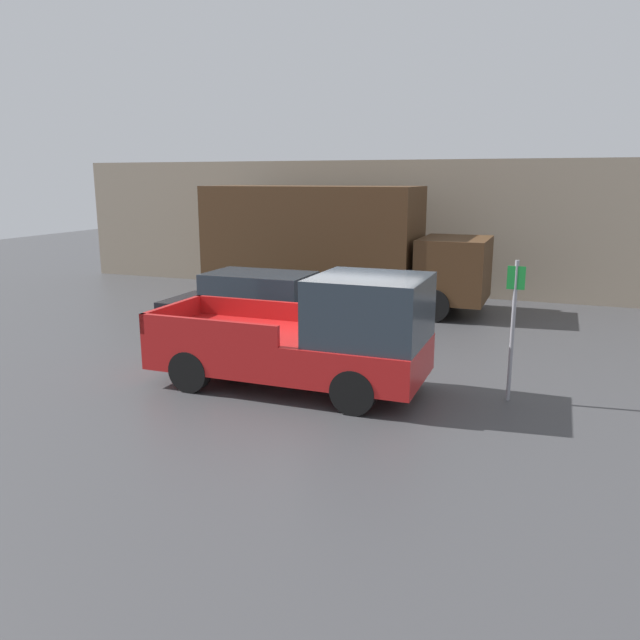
% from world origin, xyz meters
% --- Properties ---
extents(ground_plane, '(60.00, 60.00, 0.00)m').
position_xyz_m(ground_plane, '(0.00, 0.00, 0.00)').
color(ground_plane, '#3D3D3F').
extents(building_wall, '(28.00, 0.15, 4.46)m').
position_xyz_m(building_wall, '(0.00, 9.78, 2.23)').
color(building_wall, gray).
rests_on(building_wall, ground).
extents(pickup_truck, '(5.11, 2.07, 2.20)m').
position_xyz_m(pickup_truck, '(-0.39, -0.72, 1.01)').
color(pickup_truck, red).
rests_on(pickup_truck, ground).
extents(car, '(4.63, 1.86, 1.60)m').
position_xyz_m(car, '(-3.18, 2.51, 0.80)').
color(car, black).
rests_on(car, ground).
extents(delivery_truck, '(8.54, 2.57, 3.63)m').
position_xyz_m(delivery_truck, '(-2.83, 6.87, 1.91)').
color(delivery_truck, '#472D19').
rests_on(delivery_truck, ground).
extents(parking_sign, '(0.30, 0.07, 2.51)m').
position_xyz_m(parking_sign, '(3.05, -0.02, 1.41)').
color(parking_sign, gray).
rests_on(parking_sign, ground).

